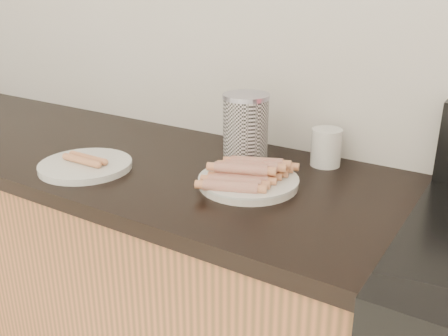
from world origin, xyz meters
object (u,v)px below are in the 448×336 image
Objects in this scene: side_plate at (86,166)px; main_plate at (248,183)px; mug at (326,147)px; canister at (246,129)px.

main_plate is at bearing 17.13° from side_plate.
mug is (0.54, 0.38, 0.04)m from side_plate.
canister reaches higher than mug.
side_plate is at bearing -162.87° from main_plate.
main_plate is 1.26× the size of canister.
mug is (0.11, 0.24, 0.04)m from main_plate.
side_plate is 0.66m from mug.
canister is at bearing 123.01° from main_plate.
canister is at bearing -150.95° from mug.
main_plate is at bearing -56.99° from canister.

